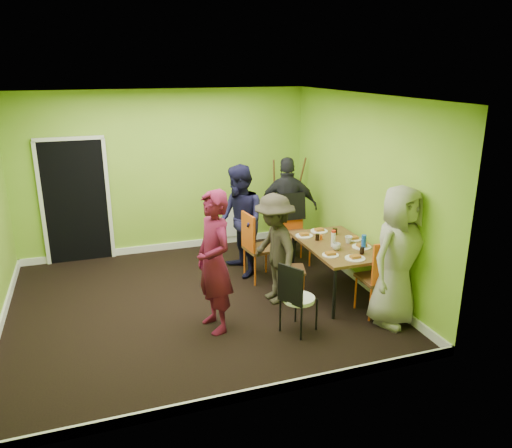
# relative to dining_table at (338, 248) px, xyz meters

# --- Properties ---
(ground) EXTENTS (5.00, 5.00, 0.00)m
(ground) POSITION_rel_dining_table_xyz_m (-1.99, 0.33, -0.70)
(ground) COLOR black
(ground) RESTS_ON ground
(room_walls) EXTENTS (5.04, 4.54, 2.82)m
(room_walls) POSITION_rel_dining_table_xyz_m (-2.01, 0.37, 0.29)
(room_walls) COLOR #7FB42E
(room_walls) RESTS_ON ground
(dining_table) EXTENTS (0.90, 1.50, 0.75)m
(dining_table) POSITION_rel_dining_table_xyz_m (0.00, 0.00, 0.00)
(dining_table) COLOR black
(dining_table) RESTS_ON ground
(chair_left_far) EXTENTS (0.50, 0.50, 1.08)m
(chair_left_far) POSITION_rel_dining_table_xyz_m (-0.96, 0.81, -0.09)
(chair_left_far) COLOR orange
(chair_left_far) RESTS_ON ground
(chair_left_near) EXTENTS (0.47, 0.47, 0.91)m
(chair_left_near) POSITION_rel_dining_table_xyz_m (-0.74, 0.11, -0.19)
(chair_left_near) COLOR orange
(chair_left_near) RESTS_ON ground
(chair_back_end) EXTENTS (0.48, 0.57, 1.15)m
(chair_back_end) POSITION_rel_dining_table_xyz_m (-0.12, 1.43, 0.12)
(chair_back_end) COLOR orange
(chair_back_end) RESTS_ON ground
(chair_front_end) EXTENTS (0.44, 0.44, 1.06)m
(chair_front_end) POSITION_rel_dining_table_xyz_m (0.21, -0.80, -0.10)
(chair_front_end) COLOR orange
(chair_front_end) RESTS_ON ground
(chair_bentwood) EXTENTS (0.49, 0.49, 0.92)m
(chair_bentwood) POSITION_rel_dining_table_xyz_m (-1.01, -0.86, -0.19)
(chair_bentwood) COLOR black
(chair_bentwood) RESTS_ON ground
(easel) EXTENTS (0.64, 0.60, 1.61)m
(easel) POSITION_rel_dining_table_xyz_m (0.12, 2.21, 0.10)
(easel) COLOR brown
(easel) RESTS_ON ground
(plate_near_left) EXTENTS (0.26, 0.26, 0.01)m
(plate_near_left) POSITION_rel_dining_table_xyz_m (-0.31, 0.48, 0.06)
(plate_near_left) COLOR white
(plate_near_left) RESTS_ON dining_table
(plate_near_right) EXTENTS (0.22, 0.22, 0.01)m
(plate_near_right) POSITION_rel_dining_table_xyz_m (-0.30, -0.35, 0.06)
(plate_near_right) COLOR white
(plate_near_right) RESTS_ON dining_table
(plate_far_back) EXTENTS (0.26, 0.26, 0.01)m
(plate_far_back) POSITION_rel_dining_table_xyz_m (-0.00, 0.60, 0.06)
(plate_far_back) COLOR white
(plate_far_back) RESTS_ON dining_table
(plate_far_front) EXTENTS (0.27, 0.27, 0.01)m
(plate_far_front) POSITION_rel_dining_table_xyz_m (-0.04, -0.56, 0.06)
(plate_far_front) COLOR white
(plate_far_front) RESTS_ON dining_table
(plate_wall_back) EXTENTS (0.22, 0.22, 0.01)m
(plate_wall_back) POSITION_rel_dining_table_xyz_m (0.31, 0.10, 0.06)
(plate_wall_back) COLOR white
(plate_wall_back) RESTS_ON dining_table
(plate_wall_front) EXTENTS (0.27, 0.27, 0.01)m
(plate_wall_front) POSITION_rel_dining_table_xyz_m (0.26, -0.21, 0.06)
(plate_wall_front) COLOR white
(plate_wall_front) RESTS_ON dining_table
(thermos) EXTENTS (0.06, 0.06, 0.21)m
(thermos) POSITION_rel_dining_table_xyz_m (-0.10, -0.05, 0.16)
(thermos) COLOR white
(thermos) RESTS_ON dining_table
(blue_bottle) EXTENTS (0.07, 0.07, 0.19)m
(blue_bottle) POSITION_rel_dining_table_xyz_m (0.26, -0.25, 0.15)
(blue_bottle) COLOR #174CAE
(blue_bottle) RESTS_ON dining_table
(orange_bottle) EXTENTS (0.04, 0.04, 0.07)m
(orange_bottle) POSITION_rel_dining_table_xyz_m (-0.14, 0.25, 0.09)
(orange_bottle) COLOR orange
(orange_bottle) RESTS_ON dining_table
(glass_mid) EXTENTS (0.06, 0.06, 0.10)m
(glass_mid) POSITION_rel_dining_table_xyz_m (-0.20, 0.25, 0.10)
(glass_mid) COLOR black
(glass_mid) RESTS_ON dining_table
(glass_back) EXTENTS (0.07, 0.07, 0.09)m
(glass_back) POSITION_rel_dining_table_xyz_m (0.16, 0.41, 0.10)
(glass_back) COLOR black
(glass_back) RESTS_ON dining_table
(glass_front) EXTENTS (0.06, 0.06, 0.09)m
(glass_front) POSITION_rel_dining_table_xyz_m (0.13, -0.44, 0.10)
(glass_front) COLOR black
(glass_front) RESTS_ON dining_table
(cup_a) EXTENTS (0.12, 0.12, 0.09)m
(cup_a) POSITION_rel_dining_table_xyz_m (-0.12, -0.19, 0.10)
(cup_a) COLOR white
(cup_a) RESTS_ON dining_table
(cup_b) EXTENTS (0.11, 0.11, 0.10)m
(cup_b) POSITION_rel_dining_table_xyz_m (0.17, 0.00, 0.10)
(cup_b) COLOR white
(cup_b) RESTS_ON dining_table
(person_standing) EXTENTS (0.55, 0.73, 1.79)m
(person_standing) POSITION_rel_dining_table_xyz_m (-1.91, -0.42, 0.20)
(person_standing) COLOR #5C0F2C
(person_standing) RESTS_ON ground
(person_left_far) EXTENTS (0.75, 0.91, 1.74)m
(person_left_far) POSITION_rel_dining_table_xyz_m (-1.11, 1.12, 0.18)
(person_left_far) COLOR #151433
(person_left_far) RESTS_ON ground
(person_left_near) EXTENTS (0.65, 1.04, 1.54)m
(person_left_near) POSITION_rel_dining_table_xyz_m (-0.94, 0.07, 0.08)
(person_left_near) COLOR #2D291E
(person_left_near) RESTS_ON ground
(person_back_end) EXTENTS (1.09, 0.68, 1.72)m
(person_back_end) POSITION_rel_dining_table_xyz_m (-0.11, 1.61, 0.17)
(person_back_end) COLOR black
(person_back_end) RESTS_ON ground
(person_front_end) EXTENTS (1.03, 0.85, 1.81)m
(person_front_end) POSITION_rel_dining_table_xyz_m (0.30, -1.00, 0.21)
(person_front_end) COLOR #9C9A88
(person_front_end) RESTS_ON ground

